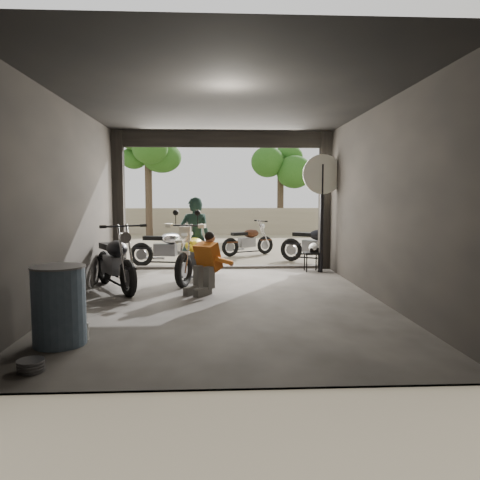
{
  "coord_description": "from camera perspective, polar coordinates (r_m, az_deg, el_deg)",
  "views": [
    {
      "loc": [
        -0.15,
        -7.47,
        1.7
      ],
      "look_at": [
        0.26,
        0.6,
        0.96
      ],
      "focal_mm": 35.0,
      "sensor_mm": 36.0,
      "label": 1
    }
  ],
  "objects": [
    {
      "name": "ground",
      "position": [
        7.67,
        -1.7,
        -7.56
      ],
      "size": [
        80.0,
        80.0,
        0.0
      ],
      "primitive_type": "plane",
      "color": "#7A6D56",
      "rests_on": "ground"
    },
    {
      "name": "garage",
      "position": [
        8.03,
        -1.81,
        2.24
      ],
      "size": [
        7.0,
        7.13,
        3.2
      ],
      "color": "#2D2B28",
      "rests_on": "ground"
    },
    {
      "name": "boundary_wall",
      "position": [
        21.5,
        -2.49,
        2.32
      ],
      "size": [
        18.0,
        0.3,
        1.2
      ],
      "primitive_type": "cube",
      "color": "gray",
      "rests_on": "ground"
    },
    {
      "name": "tree_left",
      "position": [
        20.3,
        -11.17,
        11.62
      ],
      "size": [
        2.2,
        2.2,
        5.6
      ],
      "color": "#382B1E",
      "rests_on": "ground"
    },
    {
      "name": "tree_right",
      "position": [
        21.76,
        4.99,
        10.13
      ],
      "size": [
        2.2,
        2.2,
        5.0
      ],
      "color": "#382B1E",
      "rests_on": "ground"
    },
    {
      "name": "main_bike",
      "position": [
        9.4,
        -5.35,
        -1.47
      ],
      "size": [
        1.27,
        1.95,
        1.21
      ],
      "primitive_type": null,
      "rotation": [
        0.0,
        0.0,
        -0.32
      ],
      "color": "beige",
      "rests_on": "ground"
    },
    {
      "name": "left_bike",
      "position": [
        8.81,
        -14.99,
        -2.0
      ],
      "size": [
        1.54,
        1.95,
        1.23
      ],
      "primitive_type": null,
      "rotation": [
        0.0,
        0.0,
        0.51
      ],
      "color": "black",
      "rests_on": "ground"
    },
    {
      "name": "outside_bike_a",
      "position": [
        11.46,
        -8.87,
        -0.52
      ],
      "size": [
        1.75,
        0.98,
        1.12
      ],
      "primitive_type": null,
      "rotation": [
        0.0,
        0.0,
        1.38
      ],
      "color": "black",
      "rests_on": "ground"
    },
    {
      "name": "outside_bike_b",
      "position": [
        13.63,
        1.0,
        0.24
      ],
      "size": [
        1.62,
        1.25,
        1.02
      ],
      "primitive_type": null,
      "rotation": [
        0.0,
        0.0,
        2.05
      ],
      "color": "#3E1E0F",
      "rests_on": "ground"
    },
    {
      "name": "outside_bike_c",
      "position": [
        12.18,
        9.17,
        -0.1
      ],
      "size": [
        1.81,
        1.53,
        1.16
      ],
      "primitive_type": null,
      "rotation": [
        0.0,
        0.0,
        0.98
      ],
      "color": "black",
      "rests_on": "ground"
    },
    {
      "name": "rider",
      "position": [
        9.66,
        -5.47,
        0.19
      ],
      "size": [
        0.66,
        0.47,
        1.71
      ],
      "primitive_type": "imported",
      "rotation": [
        0.0,
        0.0,
        3.04
      ],
      "color": "black",
      "rests_on": "ground"
    },
    {
      "name": "mechanic",
      "position": [
        8.18,
        -4.43,
        -3.0
      ],
      "size": [
        0.87,
        0.91,
        1.06
      ],
      "primitive_type": null,
      "rotation": [
        0.0,
        0.0,
        -0.66
      ],
      "color": "orange",
      "rests_on": "ground"
    },
    {
      "name": "stool",
      "position": [
        10.71,
        8.72,
        -1.89
      ],
      "size": [
        0.32,
        0.32,
        0.45
      ],
      "rotation": [
        0.0,
        0.0,
        -0.43
      ],
      "color": "black",
      "rests_on": "ground"
    },
    {
      "name": "helmet",
      "position": [
        10.71,
        8.96,
        -0.92
      ],
      "size": [
        0.24,
        0.25,
        0.21
      ],
      "primitive_type": "ellipsoid",
      "rotation": [
        0.0,
        0.0,
        -0.05
      ],
      "color": "white",
      "rests_on": "stool"
    },
    {
      "name": "oil_drum",
      "position": [
        5.75,
        -21.2,
        -7.59
      ],
      "size": [
        0.71,
        0.71,
        0.92
      ],
      "primitive_type": "cylinder",
      "rotation": [
        0.0,
        0.0,
        -0.23
      ],
      "color": "#42586F",
      "rests_on": "ground"
    },
    {
      "name": "sign_post",
      "position": [
        10.53,
        10.0,
        5.74
      ],
      "size": [
        0.88,
        0.08,
        2.64
      ],
      "rotation": [
        0.0,
        0.0,
        -0.42
      ],
      "color": "black",
      "rests_on": "ground"
    }
  ]
}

